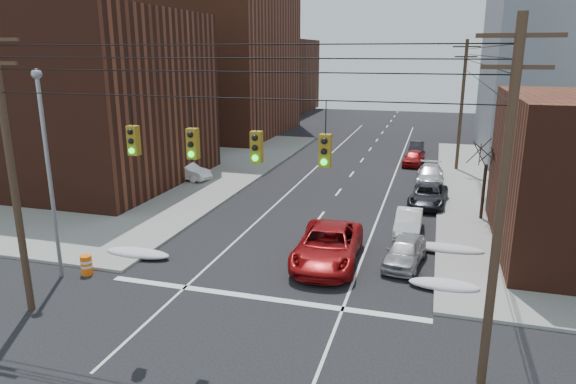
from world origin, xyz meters
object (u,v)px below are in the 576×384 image
Objects in this scene: parked_car_f at (417,148)px; construction_barrel at (87,265)px; parked_car_b at (408,222)px; parked_car_d at (430,175)px; parked_car_e at (414,158)px; parked_car_a at (405,252)px; red_pickup at (328,246)px; parked_car_c at (428,195)px; lot_car_d at (133,169)px; lot_car_c at (138,169)px; lot_car_b at (187,155)px; lot_car_a at (186,171)px.

construction_barrel is (-13.30, -34.43, -0.13)m from parked_car_f.
parked_car_b is 12.21m from parked_car_d.
parked_car_a is at bearing -81.98° from parked_car_e.
parked_car_b is 18.74m from parked_car_e.
red_pickup reaches higher than parked_car_a.
parked_car_c is at bearing 46.85° from construction_barrel.
lot_car_d is at bearing -138.56° from parked_car_f.
lot_car_d reaches higher than lot_car_c.
construction_barrel is (-14.90, -22.05, -0.24)m from parked_car_d.
lot_car_b reaches higher than parked_car_c.
parked_car_f is (0.00, 5.82, -0.08)m from parked_car_e.
parked_car_f is (-1.60, 12.38, -0.10)m from parked_car_d.
construction_barrel is at bearing -109.38° from parked_car_f.
lot_car_a is at bearing 157.40° from parked_car_b.
lot_car_a is 4.48× the size of construction_barrel.
parked_car_c is 18.78m from lot_car_a.
lot_car_c reaches higher than parked_car_d.
lot_car_c is (-22.75, 1.00, 0.16)m from parked_car_c.
parked_car_c is (0.84, 10.65, -0.00)m from parked_car_a.
parked_car_f is 36.91m from construction_barrel.
parked_car_c is at bearing 81.55° from parked_car_b.
lot_car_d reaches higher than parked_car_d.
parked_car_a is 15.01m from construction_barrel.
parked_car_c is at bearing -76.68° from parked_car_e.
parked_car_d is at bearing -96.29° from lot_car_b.
red_pickup is at bearing -109.85° from lot_car_c.
parked_car_a is at bearing -89.60° from parked_car_c.
parked_car_c is 22.77m from lot_car_c.
lot_car_b is at bearing 167.08° from parked_car_c.
parked_car_d is at bearing 94.94° from parked_car_a.
parked_car_b reaches higher than construction_barrel.
lot_car_a reaches higher than parked_car_d.
parked_car_b is at bearing -126.65° from lot_car_b.
parked_car_b is 23.08m from lot_car_d.
parked_car_d is (0.84, 16.81, 0.03)m from parked_car_a.
parked_car_e is at bearing 103.46° from parked_car_d.
red_pickup is 24.88m from lot_car_b.
parked_car_d is 1.33× the size of parked_car_f.
parked_car_e is at bearing 80.25° from red_pickup.
lot_car_d is (-1.65, -6.10, -0.03)m from lot_car_b.
parked_car_c is 0.88× the size of lot_car_b.
parked_car_c is at bearing -90.25° from parked_car_d.
lot_car_a reaches higher than parked_car_a.
parked_car_d is 1.22× the size of parked_car_e.
parked_car_e is at bearing -62.28° from lot_car_d.
parked_car_c is at bearing -83.32° from parked_car_f.
parked_car_f is 22.94m from lot_car_b.
parked_car_c is at bearing -78.17° from lot_car_c.
parked_car_f is (-0.66, 24.55, -0.06)m from parked_car_b.
lot_car_b is at bearing 177.85° from parked_car_d.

